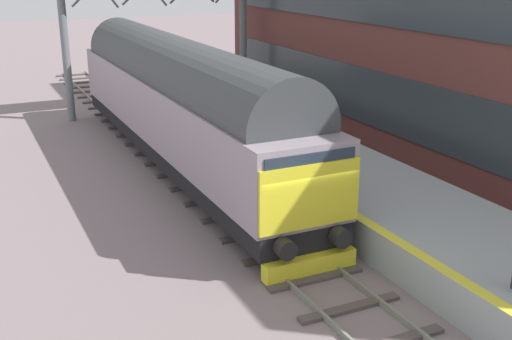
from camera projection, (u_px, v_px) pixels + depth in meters
name	position (u px, v px, depth m)	size (l,w,h in m)	color
ground_plane	(287.00, 256.00, 16.32)	(140.00, 140.00, 0.00)	slate
track_main	(287.00, 254.00, 16.31)	(2.50, 60.00, 0.15)	slate
station_platform	(401.00, 215.00, 17.63)	(4.00, 44.00, 1.01)	#96A0A0
station_building	(461.00, 1.00, 22.98)	(4.96, 29.94, 11.61)	brown
diesel_locomotive	(179.00, 100.00, 22.59)	(2.74, 19.11, 4.68)	black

